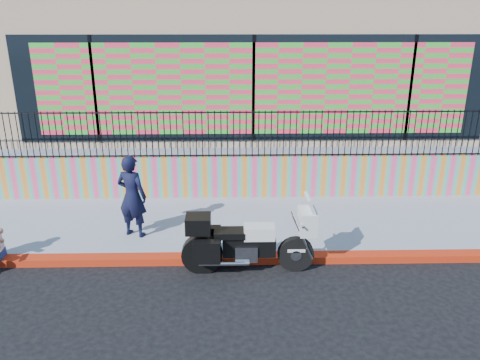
{
  "coord_description": "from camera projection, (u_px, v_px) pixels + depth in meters",
  "views": [
    {
      "loc": [
        -0.63,
        -8.37,
        4.71
      ],
      "look_at": [
        -0.42,
        1.2,
        1.33
      ],
      "focal_mm": 35.0,
      "sensor_mm": 36.0,
      "label": 1
    }
  ],
  "objects": [
    {
      "name": "ground",
      "position": [
        262.0,
        261.0,
        9.47
      ],
      "size": [
        90.0,
        90.0,
        0.0
      ],
      "primitive_type": "plane",
      "color": "black",
      "rests_on": "ground"
    },
    {
      "name": "red_curb",
      "position": [
        262.0,
        258.0,
        9.44
      ],
      "size": [
        16.0,
        0.3,
        0.15
      ],
      "primitive_type": "cube",
      "color": "red",
      "rests_on": "ground"
    },
    {
      "name": "sidewalk",
      "position": [
        257.0,
        224.0,
        11.0
      ],
      "size": [
        16.0,
        3.0,
        0.15
      ],
      "primitive_type": "cube",
      "color": "#8E96AA",
      "rests_on": "ground"
    },
    {
      "name": "mural_wall",
      "position": [
        254.0,
        177.0,
        12.3
      ],
      "size": [
        16.0,
        0.2,
        1.1
      ],
      "primitive_type": "cube",
      "color": "#FF4379",
      "rests_on": "sidewalk"
    },
    {
      "name": "metal_fence",
      "position": [
        255.0,
        134.0,
        11.92
      ],
      "size": [
        15.8,
        0.04,
        1.2
      ],
      "primitive_type": null,
      "color": "black",
      "rests_on": "mural_wall"
    },
    {
      "name": "elevated_platform",
      "position": [
        247.0,
        133.0,
        17.13
      ],
      "size": [
        16.0,
        10.0,
        1.25
      ],
      "primitive_type": "cube",
      "color": "#8E96AA",
      "rests_on": "ground"
    },
    {
      "name": "storefront_building",
      "position": [
        248.0,
        60.0,
        16.05
      ],
      "size": [
        14.0,
        8.06,
        4.0
      ],
      "color": "tan",
      "rests_on": "elevated_platform"
    },
    {
      "name": "police_motorcycle",
      "position": [
        246.0,
        240.0,
        8.91
      ],
      "size": [
        2.51,
        0.83,
        1.56
      ],
      "color": "black",
      "rests_on": "ground"
    },
    {
      "name": "police_officer",
      "position": [
        132.0,
        196.0,
        9.98
      ],
      "size": [
        0.77,
        0.64,
        1.82
      ],
      "primitive_type": "imported",
      "rotation": [
        0.0,
        0.0,
        2.79
      ],
      "color": "black",
      "rests_on": "sidewalk"
    }
  ]
}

